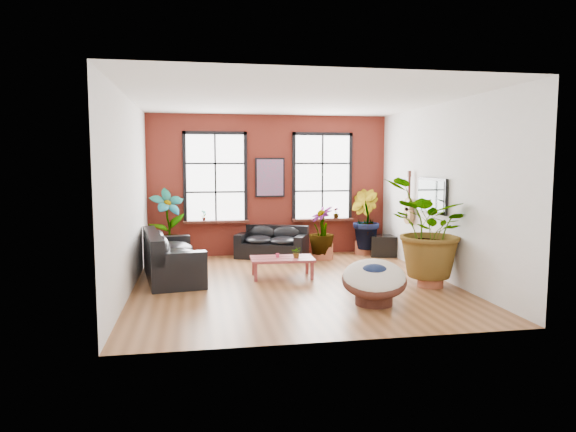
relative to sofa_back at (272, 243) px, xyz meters
name	(u,v)px	position (x,y,z in m)	size (l,w,h in m)	color
room	(292,193)	(0.00, -2.63, 1.40)	(6.04, 6.54, 3.54)	brown
sofa_back	(272,243)	(0.00, 0.00, 0.00)	(1.87, 1.45, 0.77)	black
sofa_left	(169,258)	(-2.37, -1.91, 0.08)	(1.36, 2.51, 0.94)	black
coffee_table	(282,260)	(-0.12, -2.20, 0.01)	(1.29, 0.77, 0.49)	maroon
papasan_chair	(374,280)	(1.04, -4.43, 0.06)	(1.32, 1.33, 0.80)	#482319
poster	(270,178)	(0.00, 0.41, 1.60)	(0.74, 0.06, 0.98)	black
tv_wall_unit	(425,200)	(2.94, -2.18, 1.19)	(0.13, 1.86, 1.20)	black
media_box	(383,246)	(2.74, -0.29, -0.09)	(0.73, 0.65, 0.52)	black
pot_back_left	(169,253)	(-2.48, 0.05, -0.16)	(0.58, 0.58, 0.38)	#9F4F34
pot_back_right	(364,247)	(2.36, 0.06, -0.18)	(0.54, 0.54, 0.34)	#9F4F34
pot_right_wall	(430,277)	(2.50, -3.44, -0.17)	(0.58, 0.58, 0.35)	#9F4F34
pot_mid	(322,251)	(1.16, -0.41, -0.16)	(0.69, 0.69, 0.38)	#9F4F34
floor_plant_back_left	(168,221)	(-2.49, 0.06, 0.59)	(0.83, 0.56, 1.57)	#1F5516
floor_plant_back_right	(364,219)	(2.36, 0.05, 0.55)	(0.82, 0.66, 1.50)	#1F5516
floor_plant_right_wall	(430,229)	(2.47, -3.45, 0.75)	(1.69, 1.46, 1.88)	#1F5516
floor_plant_mid	(321,230)	(1.12, -0.44, 0.36)	(0.64, 0.64, 1.14)	#1F5516
table_plant	(297,252)	(0.16, -2.29, 0.17)	(0.21, 0.18, 0.23)	#1F5516
sill_plant_left	(204,215)	(-1.65, 0.35, 0.68)	(0.14, 0.10, 0.27)	#1F5516
sill_plant_right	(336,213)	(1.70, 0.35, 0.68)	(0.15, 0.15, 0.27)	#1F5516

